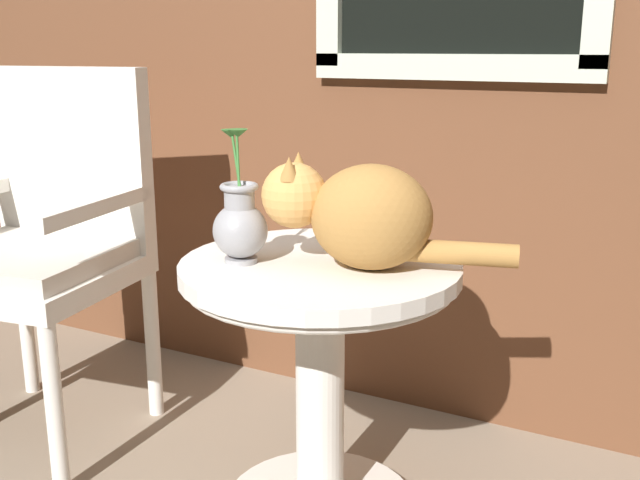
% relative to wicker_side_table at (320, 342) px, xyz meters
% --- Properties ---
extents(wicker_side_table, '(0.63, 0.63, 0.63)m').
position_rel_wicker_side_table_xyz_m(wicker_side_table, '(0.00, 0.00, 0.00)').
color(wicker_side_table, silver).
rests_on(wicker_side_table, ground_plane).
extents(wicker_chair, '(0.58, 0.56, 1.04)m').
position_rel_wicker_side_table_xyz_m(wicker_chair, '(-0.89, 0.03, 0.14)').
color(wicker_chair, silver).
rests_on(wicker_chair, ground_plane).
extents(cat, '(0.54, 0.28, 0.24)m').
position_rel_wicker_side_table_xyz_m(cat, '(0.10, 0.00, 0.31)').
color(cat, '#AD7A3D').
rests_on(cat, wicker_side_table).
extents(pewter_vase_with_ivy, '(0.12, 0.12, 0.29)m').
position_rel_wicker_side_table_xyz_m(pewter_vase_with_ivy, '(-0.15, -0.08, 0.28)').
color(pewter_vase_with_ivy, '#99999E').
rests_on(pewter_vase_with_ivy, wicker_side_table).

